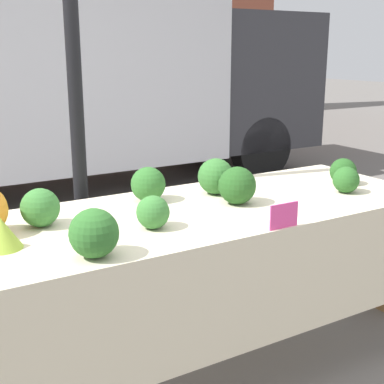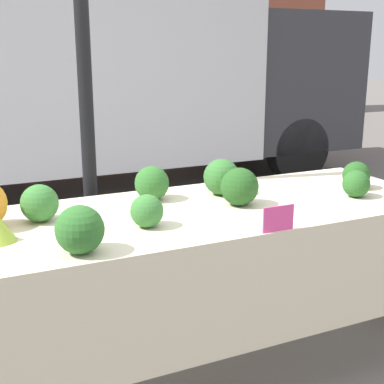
# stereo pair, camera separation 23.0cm
# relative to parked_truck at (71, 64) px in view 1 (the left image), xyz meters

# --- Properties ---
(ground_plane) EXTENTS (40.00, 40.00, 0.00)m
(ground_plane) POSITION_rel_parked_truck_xyz_m (-0.77, -3.82, -1.36)
(ground_plane) COLOR slate
(tent_pole) EXTENTS (0.07, 0.07, 2.47)m
(tent_pole) POSITION_rel_parked_truck_xyz_m (-1.07, -3.25, -0.12)
(tent_pole) COLOR black
(tent_pole) RESTS_ON ground_plane
(parked_truck) EXTENTS (5.44, 1.87, 2.54)m
(parked_truck) POSITION_rel_parked_truck_xyz_m (0.00, 0.00, 0.00)
(parked_truck) COLOR silver
(parked_truck) RESTS_ON ground_plane
(market_table) EXTENTS (2.32, 0.81, 0.83)m
(market_table) POSITION_rel_parked_truck_xyz_m (-0.77, -3.88, -0.62)
(market_table) COLOR beige
(market_table) RESTS_ON ground_plane
(romanesco_head) EXTENTS (0.14, 0.14, 0.11)m
(romanesco_head) POSITION_rel_parked_truck_xyz_m (-1.58, -3.88, -0.47)
(romanesco_head) COLOR #93B238
(romanesco_head) RESTS_ON market_table
(broccoli_head_0) EXTENTS (0.15, 0.15, 0.15)m
(broccoli_head_0) POSITION_rel_parked_truck_xyz_m (-1.39, -3.70, -0.45)
(broccoli_head_0) COLOR #387533
(broccoli_head_0) RESTS_ON market_table
(broccoli_head_1) EXTENTS (0.14, 0.14, 0.14)m
(broccoli_head_1) POSITION_rel_parked_truck_xyz_m (0.13, -3.83, -0.46)
(broccoli_head_1) COLOR #23511E
(broccoli_head_1) RESTS_ON market_table
(broccoli_head_2) EXTENTS (0.16, 0.16, 0.16)m
(broccoli_head_2) POSITION_rel_parked_truck_xyz_m (-0.87, -3.59, -0.44)
(broccoli_head_2) COLOR #2D6628
(broccoli_head_2) RESTS_ON market_table
(broccoli_head_3) EXTENTS (0.13, 0.13, 0.13)m
(broccoli_head_3) POSITION_rel_parked_truck_xyz_m (-1.02, -3.95, -0.46)
(broccoli_head_3) COLOR #387533
(broccoli_head_3) RESTS_ON market_table
(broccoli_head_4) EXTENTS (0.13, 0.13, 0.13)m
(broccoli_head_4) POSITION_rel_parked_truck_xyz_m (0.02, -3.95, -0.46)
(broccoli_head_4) COLOR #285B23
(broccoli_head_4) RESTS_ON market_table
(broccoli_head_5) EXTENTS (0.17, 0.17, 0.17)m
(broccoli_head_5) POSITION_rel_parked_truck_xyz_m (-1.33, -4.12, -0.44)
(broccoli_head_5) COLOR #2D6628
(broccoli_head_5) RESTS_ON market_table
(broccoli_head_6) EXTENTS (0.17, 0.17, 0.17)m
(broccoli_head_6) POSITION_rel_parked_truck_xyz_m (-0.54, -3.84, -0.44)
(broccoli_head_6) COLOR #23511E
(broccoli_head_6) RESTS_ON market_table
(broccoli_head_7) EXTENTS (0.17, 0.17, 0.17)m
(broccoli_head_7) POSITION_rel_parked_truck_xyz_m (-0.53, -3.65, -0.44)
(broccoli_head_7) COLOR #336B2D
(broccoli_head_7) RESTS_ON market_table
(price_sign) EXTENTS (0.14, 0.01, 0.10)m
(price_sign) POSITION_rel_parked_truck_xyz_m (-0.59, -4.21, -0.47)
(price_sign) COLOR #EF4793
(price_sign) RESTS_ON market_table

